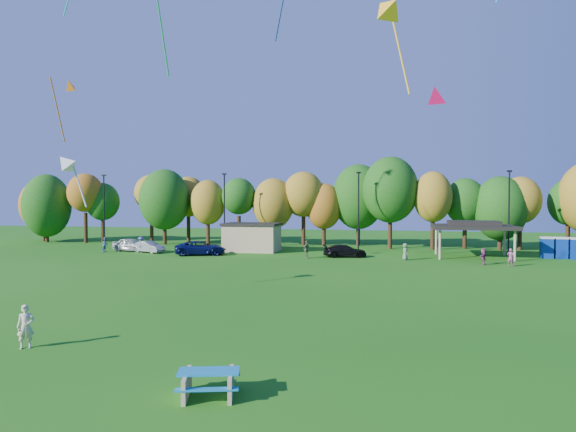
% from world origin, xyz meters
% --- Properties ---
extents(ground, '(160.00, 160.00, 0.00)m').
position_xyz_m(ground, '(0.00, 0.00, 0.00)').
color(ground, '#19600F').
rests_on(ground, ground).
extents(tree_line, '(93.57, 10.55, 11.15)m').
position_xyz_m(tree_line, '(-1.03, 45.51, 5.91)').
color(tree_line, black).
rests_on(tree_line, ground).
extents(lamp_posts, '(64.50, 0.25, 9.09)m').
position_xyz_m(lamp_posts, '(2.00, 40.00, 4.90)').
color(lamp_posts, black).
rests_on(lamp_posts, ground).
extents(utility_building, '(6.30, 4.30, 3.25)m').
position_xyz_m(utility_building, '(-10.00, 38.00, 1.64)').
color(utility_building, tan).
rests_on(utility_building, ground).
extents(pavilion, '(8.20, 6.20, 3.77)m').
position_xyz_m(pavilion, '(14.00, 37.00, 3.23)').
color(pavilion, tan).
rests_on(pavilion, ground).
extents(porta_potties, '(3.75, 1.70, 2.18)m').
position_xyz_m(porta_potties, '(22.51, 37.62, 1.10)').
color(porta_potties, '#0B2E93').
rests_on(porta_potties, ground).
extents(picnic_table, '(2.22, 1.99, 0.81)m').
position_xyz_m(picnic_table, '(0.66, -3.80, 0.47)').
color(picnic_table, tan).
rests_on(picnic_table, ground).
extents(kite_flyer, '(0.78, 0.70, 1.78)m').
position_xyz_m(kite_flyer, '(-8.45, -0.56, 0.89)').
color(kite_flyer, beige).
rests_on(kite_flyer, ground).
extents(car_a, '(4.74, 2.58, 1.53)m').
position_xyz_m(car_a, '(-23.59, 35.14, 0.76)').
color(car_a, '#BABABA').
rests_on(car_a, ground).
extents(car_b, '(4.14, 2.62, 1.29)m').
position_xyz_m(car_b, '(-20.92, 34.24, 0.64)').
color(car_b, '#939398').
rests_on(car_b, ground).
extents(car_c, '(5.98, 4.22, 1.52)m').
position_xyz_m(car_c, '(-14.34, 33.17, 0.76)').
color(car_c, '#0C124C').
rests_on(car_c, ground).
extents(car_d, '(4.77, 2.84, 1.30)m').
position_xyz_m(car_d, '(1.01, 34.46, 0.65)').
color(car_d, black).
rests_on(car_d, ground).
extents(far_person_0, '(1.03, 1.31, 1.78)m').
position_xyz_m(far_person_0, '(-21.89, 34.19, 0.89)').
color(far_person_0, '#594FAE').
rests_on(far_person_0, ground).
extents(far_person_1, '(0.69, 0.56, 1.62)m').
position_xyz_m(far_person_1, '(16.27, 30.34, 0.81)').
color(far_person_1, '#994876').
rests_on(far_person_1, ground).
extents(far_person_2, '(0.88, 1.49, 1.53)m').
position_xyz_m(far_person_2, '(14.06, 30.95, 0.76)').
color(far_person_2, '#943D77').
rests_on(far_person_2, ground).
extents(far_person_3, '(0.70, 0.92, 1.68)m').
position_xyz_m(far_person_3, '(7.09, 33.05, 0.84)').
color(far_person_3, '#627B54').
rests_on(far_person_3, ground).
extents(far_person_4, '(0.82, 1.13, 1.78)m').
position_xyz_m(far_person_4, '(-2.72, 32.73, 0.89)').
color(far_person_4, '#637749').
rests_on(far_person_4, ground).
extents(far_person_5, '(0.67, 0.85, 1.71)m').
position_xyz_m(far_person_5, '(-25.99, 33.71, 0.85)').
color(far_person_5, '#476B9C').
rests_on(far_person_5, ground).
extents(kite_3, '(1.29, 1.50, 1.30)m').
position_xyz_m(kite_3, '(8.01, 6.08, 10.92)').
color(kite_3, '#EE0D5F').
extents(kite_8, '(2.27, 1.27, 3.55)m').
position_xyz_m(kite_8, '(-13.79, 9.64, 8.30)').
color(kite_8, silver).
extents(kite_11, '(2.64, 3.31, 5.67)m').
position_xyz_m(kite_11, '(5.60, 10.20, 16.40)').
color(kite_11, yellow).
extents(kite_15, '(0.98, 3.05, 5.24)m').
position_xyz_m(kite_15, '(-19.38, 18.10, 15.02)').
color(kite_15, orange).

